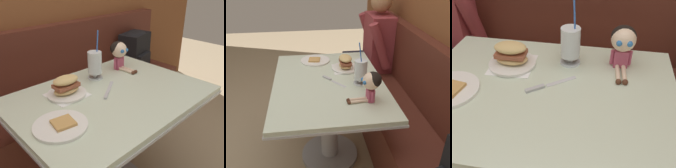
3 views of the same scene
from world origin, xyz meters
The scene contains 6 objects.
booth_bench centered at (0.00, 0.81, 0.33)m, with size 2.60×0.48×1.00m.
diner_table centered at (0.00, 0.18, 0.54)m, with size 1.11×0.81×0.74m.
milkshake_glass centered at (0.07, 0.40, 0.84)m, with size 0.10×0.10×0.32m.
sandwich_plate centered at (-0.19, 0.34, 0.79)m, with size 0.22×0.22×0.12m.
butter_knife centered at (-0.01, 0.20, 0.74)m, with size 0.20×0.16×0.01m.
seated_doll centered at (0.31, 0.42, 0.87)m, with size 0.12×0.22×0.20m.
Camera 3 is at (0.23, -0.64, 1.42)m, focal length 41.81 mm.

